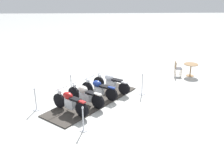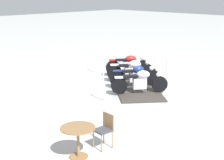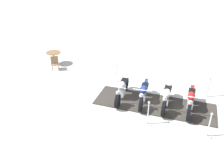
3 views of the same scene
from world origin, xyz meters
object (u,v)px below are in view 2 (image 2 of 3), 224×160
object	(u,v)px
motorcycle_chrome	(140,81)
stanchion_left_rear	(96,66)
stanchion_left_front	(104,92)
cafe_table	(78,135)
motorcycle_maroon	(129,65)
motorcycle_cream	(132,70)
motorcycle_navy	(136,75)
cafe_chair_near_table	(105,128)
stanchion_right_mid	(166,76)
stanchion_right_rear	(155,65)

from	to	relation	value
motorcycle_chrome	stanchion_left_rear	distance (m)	3.94
stanchion_left_front	cafe_table	size ratio (longest dim) A/B	1.31
motorcycle_maroon	cafe_table	bearing A→B (deg)	-106.11
motorcycle_cream	motorcycle_maroon	size ratio (longest dim) A/B	1.04
motorcycle_navy	motorcycle_cream	bearing A→B (deg)	86.19
motorcycle_cream	cafe_chair_near_table	distance (m)	6.63
motorcycle_cream	stanchion_right_mid	bearing A→B (deg)	-19.46
cafe_table	motorcycle_maroon	bearing A→B (deg)	33.77
stanchion_left_rear	cafe_table	bearing A→B (deg)	-135.46
motorcycle_navy	motorcycle_maroon	xyz separation A→B (m)	(1.23, 1.52, 0.01)
stanchion_left_rear	motorcycle_navy	bearing A→B (deg)	-100.32
cafe_table	stanchion_left_rear	bearing A→B (deg)	44.54
motorcycle_chrome	stanchion_right_rear	xyz separation A→B (m)	(3.41, 1.94, -0.18)
stanchion_left_front	cafe_chair_near_table	bearing A→B (deg)	-133.24
motorcycle_chrome	motorcycle_navy	xyz separation A→B (m)	(0.63, 0.76, 0.00)
motorcycle_chrome	cafe_chair_near_table	world-z (taller)	motorcycle_chrome
stanchion_left_rear	cafe_chair_near_table	xyz separation A→B (m)	(-5.32, -6.11, 0.19)
motorcycle_cream	stanchion_right_rear	xyz separation A→B (m)	(2.16, 0.42, -0.19)
motorcycle_chrome	stanchion_left_front	world-z (taller)	stanchion_left_front
stanchion_right_mid	cafe_chair_near_table	xyz separation A→B (m)	(-6.17, -2.59, 0.21)
motorcycle_navy	motorcycle_maroon	distance (m)	1.96
motorcycle_maroon	stanchion_right_mid	bearing A→B (deg)	-45.15
motorcycle_chrome	stanchion_right_rear	distance (m)	3.92
stanchion_right_mid	cafe_table	world-z (taller)	stanchion_right_mid
motorcycle_maroon	stanchion_right_mid	distance (m)	2.05
stanchion_right_rear	motorcycle_navy	bearing A→B (deg)	-156.96
stanchion_right_mid	cafe_table	distance (m)	7.43
motorcycle_maroon	stanchion_right_rear	xyz separation A→B (m)	(1.55, -0.34, -0.19)
motorcycle_maroon	stanchion_left_front	size ratio (longest dim) A/B	1.54
motorcycle_chrome	cafe_table	world-z (taller)	motorcycle_chrome
cafe_table	stanchion_left_front	bearing A→B (deg)	38.18
motorcycle_navy	stanchion_left_rear	world-z (taller)	stanchion_left_rear
motorcycle_maroon	motorcycle_chrome	bearing A→B (deg)	-89.03
stanchion_right_mid	motorcycle_cream	bearing A→B (deg)	121.59
motorcycle_navy	stanchion_right_mid	xyz separation A→B (m)	(1.40, -0.51, -0.19)
motorcycle_chrome	motorcycle_cream	bearing A→B (deg)	86.63
cafe_table	motorcycle_navy	bearing A→B (deg)	28.50
stanchion_left_front	stanchion_left_rear	xyz separation A→B (m)	(2.76, 3.39, -0.01)
motorcycle_navy	cafe_table	distance (m)	6.36
motorcycle_cream	stanchion_right_rear	bearing A→B (deg)	50.02
motorcycle_maroon	stanchion_right_mid	size ratio (longest dim) A/B	1.61
motorcycle_cream	stanchion_left_rear	size ratio (longest dim) A/B	1.72
motorcycle_maroon	cafe_table	xyz separation A→B (m)	(-6.82, -4.56, 0.06)
motorcycle_chrome	motorcycle_maroon	xyz separation A→B (m)	(1.86, 2.28, 0.02)
cafe_table	cafe_chair_near_table	distance (m)	0.82
motorcycle_navy	stanchion_right_mid	size ratio (longest dim) A/B	1.71
cafe_table	motorcycle_chrome	bearing A→B (deg)	24.67
stanchion_right_rear	stanchion_left_rear	bearing A→B (deg)	140.79
stanchion_left_rear	motorcycle_maroon	bearing A→B (deg)	-65.23
stanchion_right_rear	stanchion_right_mid	size ratio (longest dim) A/B	1.00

